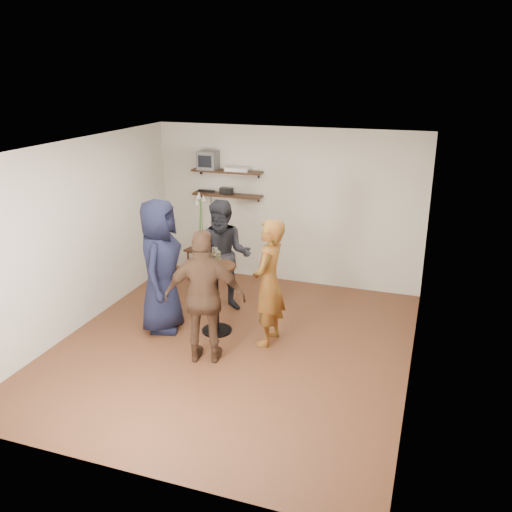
# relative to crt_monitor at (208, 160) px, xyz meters

# --- Properties ---
(room) EXTENTS (4.58, 5.08, 2.68)m
(room) POSITION_rel_crt_monitor_xyz_m (1.33, -2.38, -0.72)
(room) COLOR #4C2818
(room) RESTS_ON ground
(shelf_upper) EXTENTS (1.20, 0.25, 0.04)m
(shelf_upper) POSITION_rel_crt_monitor_xyz_m (0.33, 0.00, -0.17)
(shelf_upper) COLOR black
(shelf_upper) RESTS_ON room
(shelf_lower) EXTENTS (1.20, 0.25, 0.04)m
(shelf_lower) POSITION_rel_crt_monitor_xyz_m (0.33, 0.00, -0.57)
(shelf_lower) COLOR black
(shelf_lower) RESTS_ON room
(crt_monitor) EXTENTS (0.32, 0.30, 0.30)m
(crt_monitor) POSITION_rel_crt_monitor_xyz_m (0.00, 0.00, 0.00)
(crt_monitor) COLOR #59595B
(crt_monitor) RESTS_ON shelf_upper
(dvd_deck) EXTENTS (0.40, 0.24, 0.06)m
(dvd_deck) POSITION_rel_crt_monitor_xyz_m (0.53, 0.00, -0.12)
(dvd_deck) COLOR silver
(dvd_deck) RESTS_ON shelf_upper
(radio) EXTENTS (0.22, 0.10, 0.10)m
(radio) POSITION_rel_crt_monitor_xyz_m (0.31, 0.00, -0.50)
(radio) COLOR black
(radio) RESTS_ON shelf_lower
(power_strip) EXTENTS (0.30, 0.05, 0.03)m
(power_strip) POSITION_rel_crt_monitor_xyz_m (-0.07, 0.05, -0.54)
(power_strip) COLOR black
(power_strip) RESTS_ON shelf_lower
(side_table) EXTENTS (0.54, 0.54, 0.54)m
(side_table) POSITION_rel_crt_monitor_xyz_m (-0.06, -0.25, -1.57)
(side_table) COLOR black
(side_table) RESTS_ON room
(vase_lilies) EXTENTS (0.20, 0.20, 1.01)m
(vase_lilies) POSITION_rel_crt_monitor_xyz_m (-0.06, -0.25, -1.16)
(vase_lilies) COLOR white
(vase_lilies) RESTS_ON side_table
(drinks_table) EXTENTS (0.54, 0.54, 0.98)m
(drinks_table) POSITION_rel_crt_monitor_xyz_m (0.96, -2.05, -1.39)
(drinks_table) COLOR black
(drinks_table) RESTS_ON room
(wine_glass_fl) EXTENTS (0.06, 0.06, 0.19)m
(wine_glass_fl) POSITION_rel_crt_monitor_xyz_m (0.90, -2.09, -0.90)
(wine_glass_fl) COLOR silver
(wine_glass_fl) RESTS_ON drinks_table
(wine_glass_fr) EXTENTS (0.07, 0.07, 0.21)m
(wine_glass_fr) POSITION_rel_crt_monitor_xyz_m (1.03, -2.09, -0.89)
(wine_glass_fr) COLOR silver
(wine_glass_fr) RESTS_ON drinks_table
(wine_glass_bl) EXTENTS (0.07, 0.07, 0.22)m
(wine_glass_bl) POSITION_rel_crt_monitor_xyz_m (0.93, -1.97, -0.88)
(wine_glass_bl) COLOR silver
(wine_glass_bl) RESTS_ON drinks_table
(wine_glass_br) EXTENTS (0.07, 0.07, 0.20)m
(wine_glass_br) POSITION_rel_crt_monitor_xyz_m (1.00, -2.03, -0.90)
(wine_glass_br) COLOR silver
(wine_glass_br) RESTS_ON drinks_table
(person_plaid) EXTENTS (0.44, 0.64, 1.70)m
(person_plaid) POSITION_rel_crt_monitor_xyz_m (1.73, -2.09, -1.17)
(person_plaid) COLOR red
(person_plaid) RESTS_ON room
(person_dark) EXTENTS (0.94, 0.81, 1.69)m
(person_dark) POSITION_rel_crt_monitor_xyz_m (0.79, -1.30, -1.17)
(person_dark) COLOR black
(person_dark) RESTS_ON room
(person_navy) EXTENTS (0.75, 1.00, 1.86)m
(person_navy) POSITION_rel_crt_monitor_xyz_m (0.21, -2.19, -1.09)
(person_navy) COLOR black
(person_navy) RESTS_ON room
(person_brown) EXTENTS (1.06, 0.63, 1.70)m
(person_brown) POSITION_rel_crt_monitor_xyz_m (1.14, -2.79, -1.17)
(person_brown) COLOR #422A1C
(person_brown) RESTS_ON room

